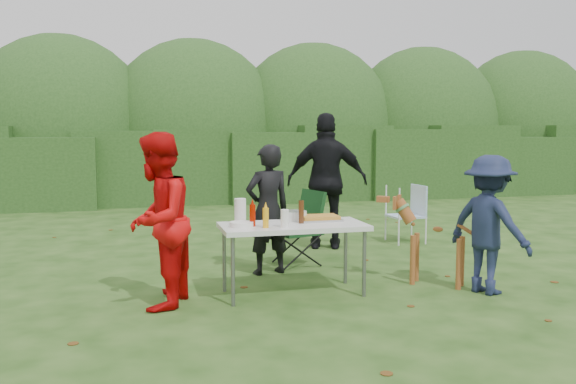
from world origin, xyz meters
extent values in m
plane|color=#1E4211|center=(0.00, 0.00, 0.00)|extent=(80.00, 80.00, 0.00)
cube|color=#23471C|center=(0.00, 8.00, 0.85)|extent=(22.00, 1.40, 1.70)
ellipsoid|color=#3D6628|center=(0.00, 9.60, 1.60)|extent=(20.00, 2.60, 3.20)
cube|color=silver|center=(0.01, -0.10, 0.71)|extent=(1.50, 0.70, 0.05)
cylinder|color=slate|center=(-0.67, -0.38, 0.34)|extent=(0.04, 0.04, 0.69)
cylinder|color=slate|center=(0.69, -0.38, 0.34)|extent=(0.04, 0.04, 0.69)
cylinder|color=slate|center=(-0.67, 0.18, 0.34)|extent=(0.04, 0.04, 0.69)
cylinder|color=slate|center=(0.69, 0.18, 0.34)|extent=(0.04, 0.04, 0.69)
imported|color=black|center=(-0.04, 0.84, 0.77)|extent=(0.63, 0.49, 1.54)
imported|color=red|center=(-1.36, -0.22, 0.85)|extent=(0.89, 0.99, 1.69)
imported|color=black|center=(1.12, 2.14, 0.97)|extent=(1.23, 0.81, 1.95)
imported|color=#192240|center=(2.01, -0.57, 0.73)|extent=(0.87, 1.07, 1.45)
cube|color=#B7B7BA|center=(0.35, 0.06, 0.75)|extent=(0.45, 0.30, 0.02)
cube|color=#C7882C|center=(0.35, 0.06, 0.78)|extent=(0.40, 0.26, 0.04)
cylinder|color=#EEA617|center=(-0.31, -0.26, 0.84)|extent=(0.06, 0.06, 0.20)
cylinder|color=#941100|center=(-0.42, -0.14, 0.85)|extent=(0.06, 0.06, 0.22)
cylinder|color=#47230F|center=(0.10, -0.08, 0.86)|extent=(0.06, 0.06, 0.24)
cylinder|color=white|center=(-0.51, 0.07, 0.87)|extent=(0.12, 0.12, 0.26)
cylinder|color=white|center=(-0.13, -0.29, 0.83)|extent=(0.08, 0.08, 0.18)
cylinder|color=silver|center=(0.10, 0.14, 0.79)|extent=(0.26, 0.26, 0.10)
cylinder|color=white|center=(-0.54, -0.15, 0.77)|extent=(0.24, 0.24, 0.05)
camera|label=1|loc=(-1.61, -6.12, 1.73)|focal=38.00mm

